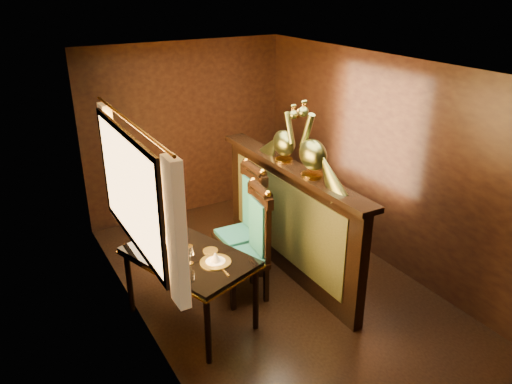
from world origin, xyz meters
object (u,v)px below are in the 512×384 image
Objects in this scene: peacock_right at (284,132)px; dining_table at (189,261)px; chair_right at (248,217)px; peacock_left at (314,141)px; chair_left at (253,239)px.

dining_table is at bearing -162.51° from peacock_right.
peacock_right reaches higher than chair_right.
chair_right is at bearing 122.16° from peacock_left.
dining_table is at bearing 175.50° from peacock_left.
peacock_right is (1.38, 0.43, 1.00)m from dining_table.
dining_table is 1.73m from peacock_left.
peacock_left is at bearing -11.91° from chair_left.
dining_table is 1.10× the size of chair_right.
chair_left is at bearing -110.16° from chair_right.
chair_left is 1.91× the size of peacock_right.
chair_left is 0.97× the size of chair_right.
chair_right reaches higher than chair_left.
chair_left is (0.79, 0.09, -0.02)m from dining_table.
peacock_left reaches higher than dining_table.
chair_right is 1.98× the size of peacock_right.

